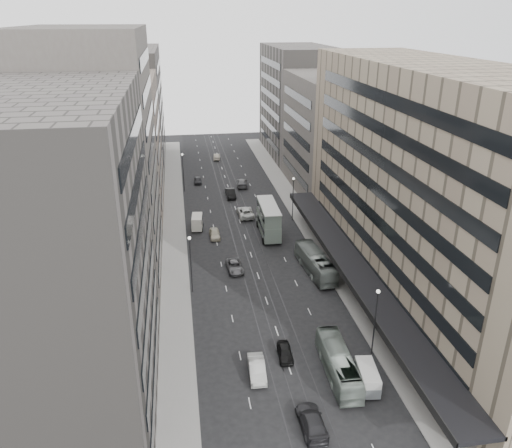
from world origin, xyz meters
TOP-DOWN VIEW (x-y plane):
  - ground at (0.00, 0.00)m, footprint 220.00×220.00m
  - sidewalk_right at (12.00, 37.50)m, footprint 4.00×125.00m
  - sidewalk_left at (-12.00, 37.50)m, footprint 4.00×125.00m
  - department_store at (21.45, 8.00)m, footprint 19.20×60.00m
  - building_right_mid at (21.50, 52.00)m, footprint 15.00×28.00m
  - building_right_far at (21.50, 82.00)m, footprint 15.00×32.00m
  - building_left_a at (-21.50, -8.00)m, footprint 15.00×28.00m
  - building_left_b at (-21.50, 19.00)m, footprint 15.00×26.00m
  - building_left_c at (-21.50, 46.00)m, footprint 15.00×28.00m
  - building_left_d at (-21.50, 79.00)m, footprint 15.00×38.00m
  - lamp_right_near at (9.70, -5.00)m, footprint 0.44×0.44m
  - lamp_right_far at (9.70, 35.00)m, footprint 0.44×0.44m
  - lamp_left_near at (-9.70, 12.00)m, footprint 0.44×0.44m
  - lamp_left_far at (-9.70, 55.00)m, footprint 0.44×0.44m
  - bus_near at (4.84, -7.80)m, footprint 2.90×10.67m
  - bus_far at (8.50, 14.68)m, footprint 3.69×11.75m
  - double_decker at (4.14, 29.24)m, footprint 3.34×10.18m
  - vw_microbus at (7.16, -10.11)m, footprint 2.42×4.54m
  - panel_van at (-7.92, 33.64)m, footprint 2.29×4.18m
  - sedan_0 at (-0.07, -4.04)m, footprint 1.83×4.02m
  - sedan_1 at (-3.63, -6.46)m, footprint 1.93×4.91m
  - sedan_2 at (-3.17, 17.16)m, footprint 2.46×4.94m
  - sedan_3 at (0.19, -14.55)m, footprint 2.22×5.44m
  - sedan_4 at (-5.15, 29.47)m, footprint 1.76×4.29m
  - sedan_5 at (-0.21, 49.50)m, footprint 1.87×5.13m
  - sedan_6 at (1.40, 38.37)m, footprint 2.78×6.04m
  - sedan_7 at (3.07, 56.17)m, footprint 2.88×5.94m
  - sedan_8 at (-6.50, 59.95)m, footprint 1.67×4.04m
  - sedan_9 at (-0.52, 79.32)m, footprint 2.11×4.74m

SIDE VIEW (x-z plane):
  - ground at x=0.00m, z-range 0.00..0.00m
  - sidewalk_right at x=12.00m, z-range 0.00..0.15m
  - sidewalk_left at x=-12.00m, z-range 0.00..0.15m
  - sedan_0 at x=-0.07m, z-range 0.00..1.34m
  - sedan_2 at x=-3.17m, z-range 0.00..1.35m
  - sedan_8 at x=-6.50m, z-range 0.00..1.37m
  - sedan_4 at x=-5.15m, z-range 0.00..1.46m
  - sedan_9 at x=-0.52m, z-range 0.00..1.51m
  - sedan_3 at x=0.19m, z-range 0.00..1.58m
  - sedan_1 at x=-3.63m, z-range 0.00..1.59m
  - sedan_7 at x=3.07m, z-range 0.00..1.67m
  - sedan_6 at x=1.40m, z-range 0.00..1.68m
  - sedan_5 at x=-0.21m, z-range 0.00..1.68m
  - vw_microbus at x=7.16m, z-range 0.13..2.48m
  - panel_van at x=-7.92m, z-range 0.13..2.66m
  - bus_near at x=4.84m, z-range 0.00..2.95m
  - bus_far at x=8.50m, z-range 0.00..3.22m
  - double_decker at x=4.14m, z-range 0.22..5.75m
  - lamp_right_near at x=9.70m, z-range 1.04..9.36m
  - lamp_right_far at x=9.70m, z-range 1.04..9.36m
  - lamp_left_near at x=-9.70m, z-range 1.04..9.36m
  - lamp_left_far at x=-9.70m, z-range 1.04..9.36m
  - building_right_mid at x=21.50m, z-range 0.00..24.00m
  - building_left_c at x=-21.50m, z-range 0.00..25.00m
  - building_right_far at x=21.50m, z-range 0.00..28.00m
  - building_left_d at x=-21.50m, z-range 0.00..28.00m
  - department_store at x=21.45m, z-range -0.05..29.95m
  - building_left_a at x=-21.50m, z-range 0.00..30.00m
  - building_left_b at x=-21.50m, z-range 0.00..34.00m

